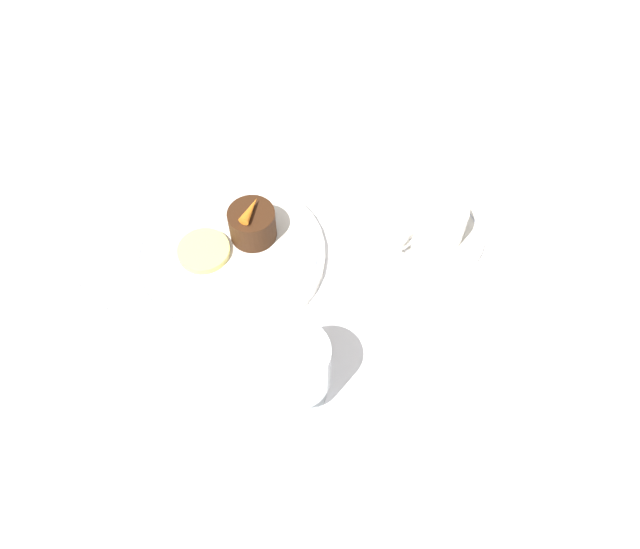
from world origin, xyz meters
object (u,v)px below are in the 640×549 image
coffee_cup (434,220)px  dessert_cake (252,224)px  dinner_plate (229,254)px  fork (123,326)px  wine_glass (296,367)px

coffee_cup → dessert_cake: (0.19, -0.16, -0.00)m
dinner_plate → dessert_cake: (-0.04, -0.00, 0.03)m
dinner_plate → dessert_cake: size_ratio=4.10×
fork → dinner_plate: bearing=179.0°
dinner_plate → wine_glass: 0.23m
coffee_cup → dessert_cake: size_ratio=1.77×
wine_glass → fork: wine_glass is taller
coffee_cup → dessert_cake: 0.25m
coffee_cup → wine_glass: bearing=10.9°
dessert_cake → coffee_cup: bearing=140.5°
fork → dessert_cake: bearing=179.4°
wine_glass → dessert_cake: size_ratio=1.74×
coffee_cup → fork: bearing=-21.6°
dessert_cake → dinner_plate: bearing=1.1°
coffee_cup → wine_glass: size_ratio=1.02×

